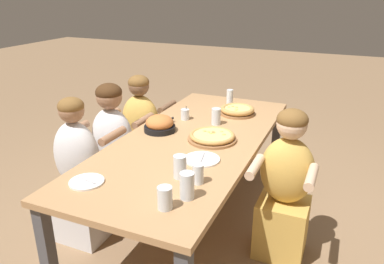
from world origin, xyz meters
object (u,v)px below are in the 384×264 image
object	(u,v)px
drinking_glass_d	(180,168)
drinking_glass_c	(216,116)
diner_far_center	(114,154)
pizza_board_second	(237,110)
drinking_glass_b	(198,175)
empty_plate_a	(202,159)
drinking_glass_f	(165,198)
drinking_glass_a	(187,187)
empty_plate_b	(87,182)
drinking_glass_e	(230,98)
skillet_bowl	(160,124)
diner_far_midleft	(80,178)
diner_near_center	(285,192)
pizza_board_main	(212,137)
cocktail_glass_blue	(185,115)

from	to	relation	value
drinking_glass_d	drinking_glass_c	bearing A→B (deg)	6.98
diner_far_center	pizza_board_second	bearing A→B (deg)	37.77
drinking_glass_b	drinking_glass_d	distance (m)	0.12
drinking_glass_c	empty_plate_a	bearing A→B (deg)	-167.72
drinking_glass_b	drinking_glass_c	size ratio (longest dim) A/B	0.87
pizza_board_second	drinking_glass_f	bearing A→B (deg)	-176.39
drinking_glass_a	diner_far_center	xyz separation A→B (m)	(0.77, 1.01, -0.32)
empty_plate_b	diner_far_center	distance (m)	0.98
drinking_glass_c	drinking_glass_e	world-z (taller)	drinking_glass_e
empty_plate_a	empty_plate_b	size ratio (longest dim) A/B	1.17
skillet_bowl	drinking_glass_c	distance (m)	0.46
empty_plate_b	drinking_glass_a	distance (m)	0.60
diner_far_midleft	diner_near_center	bearing A→B (deg)	15.74
skillet_bowl	empty_plate_b	world-z (taller)	skillet_bowl
pizza_board_main	cocktail_glass_blue	distance (m)	0.50
diner_near_center	diner_far_midleft	bearing A→B (deg)	15.74
pizza_board_main	skillet_bowl	xyz separation A→B (m)	(0.01, 0.43, 0.03)
pizza_board_main	pizza_board_second	bearing A→B (deg)	0.43
drinking_glass_a	diner_far_midleft	world-z (taller)	diner_far_midleft
empty_plate_b	pizza_board_main	bearing A→B (deg)	-26.58
pizza_board_main	pizza_board_second	distance (m)	0.64
drinking_glass_b	empty_plate_a	bearing A→B (deg)	17.72
diner_far_center	empty_plate_a	bearing A→B (deg)	-19.23
drinking_glass_b	drinking_glass_d	world-z (taller)	drinking_glass_d
empty_plate_a	diner_near_center	size ratio (longest dim) A/B	0.21
empty_plate_a	diner_far_midleft	xyz separation A→B (m)	(-0.12, 0.91, -0.27)
pizza_board_second	drinking_glass_d	size ratio (longest dim) A/B	2.19
pizza_board_second	drinking_glass_b	distance (m)	1.27
skillet_bowl	diner_near_center	world-z (taller)	diner_near_center
pizza_board_second	drinking_glass_c	size ratio (longest dim) A/B	2.26
drinking_glass_d	diner_far_midleft	size ratio (longest dim) A/B	0.12
empty_plate_b	drinking_glass_c	bearing A→B (deg)	-16.20
drinking_glass_c	diner_far_midleft	world-z (taller)	diner_far_midleft
empty_plate_a	diner_far_center	size ratio (longest dim) A/B	0.21
drinking_glass_a	drinking_glass_b	world-z (taller)	drinking_glass_a
pizza_board_second	drinking_glass_b	bearing A→B (deg)	-173.15
pizza_board_main	diner_far_midleft	xyz separation A→B (m)	(-0.46, 0.85, -0.29)
empty_plate_b	diner_far_center	world-z (taller)	diner_far_center
pizza_board_second	skillet_bowl	distance (m)	0.76
drinking_glass_e	diner_far_midleft	bearing A→B (deg)	151.78
empty_plate_b	diner_far_center	xyz separation A→B (m)	(0.85, 0.42, -0.26)
drinking_glass_d	empty_plate_b	bearing A→B (deg)	120.34
drinking_glass_b	drinking_glass_e	xyz separation A→B (m)	(1.48, 0.29, 0.02)
cocktail_glass_blue	drinking_glass_d	distance (m)	1.01
skillet_bowl	pizza_board_second	bearing A→B (deg)	-34.56
skillet_bowl	drinking_glass_a	size ratio (longest dim) A/B	2.38
empty_plate_a	drinking_glass_f	size ratio (longest dim) A/B	1.94
skillet_bowl	cocktail_glass_blue	distance (m)	0.33
diner_far_center	diner_near_center	size ratio (longest dim) A/B	1.02
pizza_board_second	diner_near_center	distance (m)	0.94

